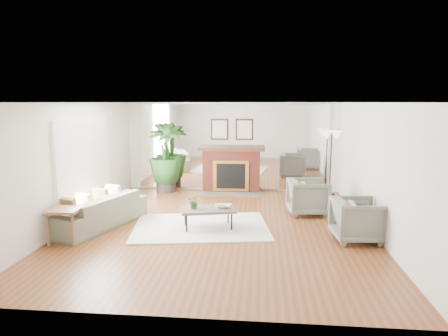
# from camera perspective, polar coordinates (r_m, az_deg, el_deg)

# --- Properties ---
(ground) EXTENTS (7.00, 7.00, 0.00)m
(ground) POSITION_cam_1_polar(r_m,az_deg,el_deg) (8.21, -0.70, -8.37)
(ground) COLOR brown
(ground) RESTS_ON ground
(wall_left) EXTENTS (0.02, 7.00, 2.50)m
(wall_left) POSITION_cam_1_polar(r_m,az_deg,el_deg) (8.76, -20.56, 0.55)
(wall_left) COLOR silver
(wall_left) RESTS_ON ground
(wall_right) EXTENTS (0.02, 7.00, 2.50)m
(wall_right) POSITION_cam_1_polar(r_m,az_deg,el_deg) (8.17, 20.63, -0.06)
(wall_right) COLOR silver
(wall_right) RESTS_ON ground
(wall_back) EXTENTS (6.00, 0.02, 2.50)m
(wall_back) POSITION_cam_1_polar(r_m,az_deg,el_deg) (11.37, 1.16, 3.04)
(wall_back) COLOR silver
(wall_back) RESTS_ON ground
(mirror_panel) EXTENTS (5.40, 0.04, 2.40)m
(mirror_panel) POSITION_cam_1_polar(r_m,az_deg,el_deg) (11.35, 1.16, 3.03)
(mirror_panel) COLOR silver
(mirror_panel) RESTS_ON wall_back
(window_panel) EXTENTS (0.04, 2.40, 1.50)m
(window_panel) POSITION_cam_1_polar(r_m,az_deg,el_deg) (9.09, -19.33, 1.56)
(window_panel) COLOR #B2E09E
(window_panel) RESTS_ON wall_left
(fireplace) EXTENTS (1.85, 0.83, 2.05)m
(fireplace) POSITION_cam_1_polar(r_m,az_deg,el_deg) (11.22, 1.07, -0.08)
(fireplace) COLOR maroon
(fireplace) RESTS_ON ground
(area_rug) EXTENTS (2.94, 2.30, 0.03)m
(area_rug) POSITION_cam_1_polar(r_m,az_deg,el_deg) (8.17, -3.31, -8.38)
(area_rug) COLOR silver
(area_rug) RESTS_ON ground
(coffee_table) EXTENTS (1.18, 0.85, 0.42)m
(coffee_table) POSITION_cam_1_polar(r_m,az_deg,el_deg) (7.98, -2.30, -6.00)
(coffee_table) COLOR #62564E
(coffee_table) RESTS_ON ground
(sofa) EXTENTS (1.51, 2.37, 0.65)m
(sofa) POSITION_cam_1_polar(r_m,az_deg,el_deg) (8.53, -17.55, -5.88)
(sofa) COLOR #6C715B
(sofa) RESTS_ON ground
(armchair_back) EXTENTS (0.95, 0.93, 0.80)m
(armchair_back) POSITION_cam_1_polar(r_m,az_deg,el_deg) (9.21, 11.93, -4.04)
(armchair_back) COLOR slate
(armchair_back) RESTS_ON ground
(armchair_front) EXTENTS (0.93, 0.91, 0.78)m
(armchair_front) POSITION_cam_1_polar(r_m,az_deg,el_deg) (7.72, 18.54, -7.03)
(armchair_front) COLOR slate
(armchair_front) RESTS_ON ground
(side_table) EXTENTS (0.60, 0.60, 0.64)m
(side_table) POSITION_cam_1_polar(r_m,az_deg,el_deg) (7.71, -21.82, -6.12)
(side_table) COLOR brown
(side_table) RESTS_ON ground
(potted_ficus) EXTENTS (1.09, 1.09, 1.94)m
(potted_ficus) POSITION_cam_1_polar(r_m,az_deg,el_deg) (11.30, -8.36, 1.81)
(potted_ficus) COLOR #2A251F
(potted_ficus) RESTS_ON ground
(floor_lamp) EXTENTS (0.57, 0.32, 1.75)m
(floor_lamp) POSITION_cam_1_polar(r_m,az_deg,el_deg) (11.07, 15.11, 3.84)
(floor_lamp) COLOR black
(floor_lamp) RESTS_ON ground
(tabletop_plant) EXTENTS (0.28, 0.25, 0.28)m
(tabletop_plant) POSITION_cam_1_polar(r_m,az_deg,el_deg) (7.93, -4.28, -4.81)
(tabletop_plant) COLOR #2D6023
(tabletop_plant) RESTS_ON coffee_table
(fruit_bowl) EXTENTS (0.28, 0.28, 0.07)m
(fruit_bowl) POSITION_cam_1_polar(r_m,az_deg,el_deg) (7.97, -0.30, -5.50)
(fruit_bowl) COLOR brown
(fruit_bowl) RESTS_ON coffee_table
(book) EXTENTS (0.22, 0.28, 0.02)m
(book) POSITION_cam_1_polar(r_m,az_deg,el_deg) (8.13, -0.36, -5.36)
(book) COLOR brown
(book) RESTS_ON coffee_table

